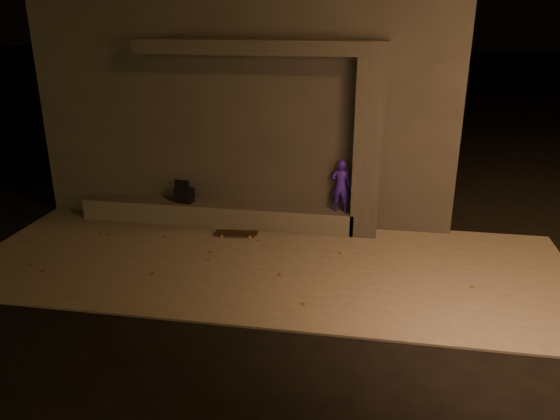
% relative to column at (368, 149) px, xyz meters
% --- Properties ---
extents(ground, '(120.00, 120.00, 0.00)m').
position_rel_column_xyz_m(ground, '(-1.70, -3.75, -1.84)').
color(ground, black).
rests_on(ground, ground).
extents(sidewalk, '(11.00, 4.40, 0.04)m').
position_rel_column_xyz_m(sidewalk, '(-1.70, -1.75, -1.82)').
color(sidewalk, '#69635C').
rests_on(sidewalk, ground).
extents(building, '(9.00, 5.10, 5.22)m').
position_rel_column_xyz_m(building, '(-2.70, 2.74, 0.77)').
color(building, '#393634').
rests_on(building, ground).
extents(ledge, '(6.00, 0.55, 0.45)m').
position_rel_column_xyz_m(ledge, '(-3.20, 0.00, -1.58)').
color(ledge, '#585650').
rests_on(ledge, sidewalk).
extents(column, '(0.55, 0.55, 3.60)m').
position_rel_column_xyz_m(column, '(0.00, 0.00, 0.00)').
color(column, '#393634').
rests_on(column, sidewalk).
extents(canopy, '(5.00, 0.70, 0.28)m').
position_rel_column_xyz_m(canopy, '(-2.20, 0.05, 1.94)').
color(canopy, '#393634').
rests_on(canopy, column).
extents(skateboarder, '(0.43, 0.30, 1.12)m').
position_rel_column_xyz_m(skateboarder, '(-0.50, 0.00, -0.79)').
color(skateboarder, '#341CB7').
rests_on(skateboarder, ledge).
extents(backpack, '(0.41, 0.30, 0.53)m').
position_rel_column_xyz_m(backpack, '(-3.91, 0.00, -1.17)').
color(backpack, black).
rests_on(backpack, ledge).
extents(skateboard, '(0.90, 0.31, 0.10)m').
position_rel_column_xyz_m(skateboard, '(-2.58, -0.65, -1.72)').
color(skateboard, black).
rests_on(skateboard, sidewalk).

